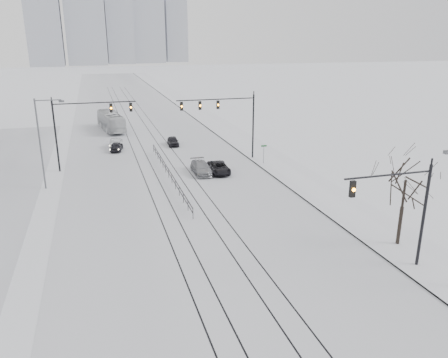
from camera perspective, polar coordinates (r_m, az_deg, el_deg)
road at (r=76.71m, az=-11.01°, el=6.66°), size 22.00×260.00×0.02m
sidewalk_east at (r=79.10m, az=-1.17°, el=7.36°), size 5.00×260.00×0.16m
curb at (r=78.50m, az=-2.91°, el=7.24°), size 0.10×260.00×0.12m
tram_rails at (r=57.29m, az=-8.90°, el=3.07°), size 5.30×180.00×0.01m
skyline at (r=289.37m, az=-15.08°, el=20.39°), size 96.00×48.00×72.00m
traffic_mast_near at (r=29.28m, az=22.47°, el=-3.10°), size 6.10×0.37×7.00m
traffic_mast_ne at (r=52.99m, az=0.43°, el=8.45°), size 9.60×0.37×8.00m
traffic_mast_nw at (r=51.78m, az=-18.00°, el=7.16°), size 9.10×0.37×8.00m
street_light_west at (r=46.21m, az=-22.61°, el=5.02°), size 2.73×0.25×9.00m
bare_tree at (r=32.96m, az=22.54°, el=-0.99°), size 4.40×4.40×6.10m
median_fence at (r=47.62m, az=-7.24°, el=0.77°), size 0.06×24.00×1.00m
street_sign at (r=52.25m, az=5.21°, el=3.59°), size 0.70×0.06×2.40m
sedan_sb_inner at (r=60.61m, az=-13.87°, el=4.15°), size 2.10×3.81×1.23m
sedan_sb_outer at (r=62.88m, az=-13.91°, el=4.63°), size 2.04×3.90×1.22m
sedan_nb_front at (r=48.92m, az=-0.69°, el=1.49°), size 2.34×4.61×1.25m
sedan_nb_right at (r=48.74m, az=-2.97°, el=1.46°), size 1.91×4.64×1.34m
sedan_nb_far at (r=62.35m, az=-6.68°, el=4.92°), size 1.69×3.70×1.23m
box_truck at (r=74.75m, az=-14.55°, el=7.30°), size 4.20×11.10×3.02m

